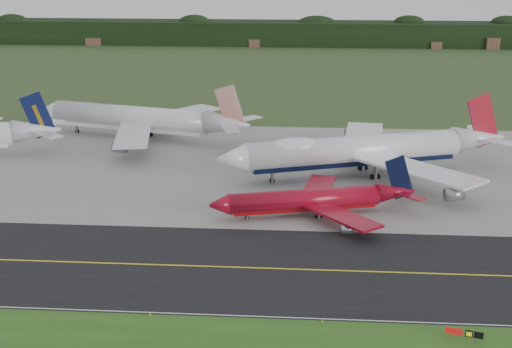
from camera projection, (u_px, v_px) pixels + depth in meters
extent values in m
plane|color=#314922|center=(326.00, 260.00, 114.89)|extent=(600.00, 600.00, 0.00)
cube|color=black|center=(326.00, 270.00, 111.08)|extent=(400.00, 32.00, 0.02)
cube|color=gray|center=(322.00, 168.00, 163.40)|extent=(400.00, 78.00, 0.01)
cube|color=yellow|center=(326.00, 270.00, 111.07)|extent=(400.00, 0.40, 0.00)
cube|color=silver|center=(328.00, 319.00, 96.33)|extent=(400.00, 0.25, 0.00)
cube|color=black|center=(317.00, 33.00, 374.70)|extent=(700.00, 24.00, 12.00)
cylinder|color=white|center=(353.00, 150.00, 155.68)|extent=(48.07, 22.11, 6.20)
cube|color=black|center=(353.00, 159.00, 156.28)|extent=(45.25, 19.84, 2.17)
cone|color=white|center=(231.00, 159.00, 148.82)|extent=(7.82, 7.88, 6.20)
cone|color=white|center=(479.00, 139.00, 163.23)|extent=(14.21, 10.14, 6.20)
ellipsoid|color=white|center=(294.00, 147.00, 151.75)|extent=(13.67, 9.18, 3.95)
cube|color=white|center=(418.00, 170.00, 145.40)|extent=(25.63, 25.88, 0.53)
cube|color=white|center=(364.00, 137.00, 170.83)|extent=(11.43, 28.33, 0.53)
cube|color=#A4121F|center=(483.00, 120.00, 162.15)|extent=(8.56, 3.44, 12.84)
cylinder|color=gray|center=(399.00, 178.00, 145.51)|extent=(4.06, 3.58, 2.60)
cylinder|color=gray|center=(350.00, 145.00, 169.83)|extent=(4.06, 3.58, 2.60)
cylinder|color=gray|center=(454.00, 194.00, 135.86)|extent=(4.06, 3.58, 2.60)
cylinder|color=gray|center=(352.00, 132.00, 182.28)|extent=(4.06, 3.58, 2.60)
cylinder|color=black|center=(272.00, 180.00, 152.68)|extent=(1.22, 0.85, 1.12)
cylinder|color=slate|center=(376.00, 170.00, 154.69)|extent=(1.11, 1.11, 4.14)
cylinder|color=black|center=(375.00, 177.00, 155.14)|extent=(1.24, 0.90, 1.12)
cylinder|color=slate|center=(363.00, 162.00, 160.97)|extent=(1.11, 1.11, 4.14)
cylinder|color=black|center=(363.00, 168.00, 161.42)|extent=(1.24, 0.90, 1.12)
cylinder|color=maroon|center=(304.00, 199.00, 133.23)|extent=(28.65, 11.24, 3.87)
cube|color=maroon|center=(304.00, 206.00, 133.61)|extent=(27.01, 9.93, 1.36)
cone|color=maroon|center=(219.00, 205.00, 130.33)|extent=(4.47, 4.68, 3.87)
cone|color=maroon|center=(396.00, 192.00, 136.41)|extent=(8.31, 5.72, 3.87)
cube|color=maroon|center=(342.00, 216.00, 126.85)|extent=(14.24, 15.52, 0.44)
cube|color=maroon|center=(318.00, 188.00, 141.79)|extent=(7.81, 16.59, 0.44)
cube|color=black|center=(399.00, 177.00, 135.63)|extent=(5.99, 1.90, 8.82)
cylinder|color=gray|center=(347.00, 229.00, 123.54)|extent=(2.47, 2.12, 1.63)
cylinder|color=gray|center=(311.00, 187.00, 145.63)|extent=(2.47, 2.12, 1.63)
cylinder|color=black|center=(247.00, 217.00, 132.12)|extent=(0.76, 0.49, 0.70)
cylinder|color=slate|center=(319.00, 213.00, 132.30)|extent=(0.67, 0.67, 2.00)
cylinder|color=black|center=(319.00, 217.00, 132.49)|extent=(0.76, 0.52, 0.70)
cylinder|color=slate|center=(313.00, 206.00, 136.29)|extent=(0.67, 0.67, 2.00)
cylinder|color=black|center=(313.00, 209.00, 136.49)|extent=(0.76, 0.52, 0.70)
cone|color=silver|center=(37.00, 131.00, 173.06)|extent=(12.55, 8.85, 5.78)
cube|color=#0D153C|center=(38.00, 115.00, 172.05)|extent=(7.88, 2.81, 11.67)
cylinder|color=silver|center=(130.00, 117.00, 187.60)|extent=(43.89, 17.20, 6.08)
cube|color=white|center=(131.00, 125.00, 188.19)|extent=(41.38, 15.16, 2.13)
cone|color=silver|center=(51.00, 111.00, 195.36)|extent=(6.86, 7.29, 6.08)
cone|color=silver|center=(228.00, 124.00, 178.74)|extent=(12.74, 8.86, 6.08)
cube|color=silver|center=(133.00, 135.00, 174.20)|extent=(12.16, 26.09, 0.55)
cube|color=silver|center=(177.00, 114.00, 196.80)|extent=(22.18, 24.31, 0.55)
cube|color=#AB1C0C|center=(230.00, 108.00, 177.34)|extent=(8.23, 2.64, 12.10)
cylinder|color=gray|center=(120.00, 147.00, 169.41)|extent=(3.87, 3.33, 2.56)
cylinder|color=gray|center=(185.00, 115.00, 202.81)|extent=(3.87, 3.33, 2.56)
cylinder|color=black|center=(77.00, 131.00, 194.38)|extent=(1.19, 0.76, 1.10)
cylinder|color=slate|center=(137.00, 135.00, 184.60)|extent=(1.04, 1.04, 3.84)
cylinder|color=black|center=(137.00, 140.00, 185.01)|extent=(1.20, 0.81, 1.10)
cylinder|color=slate|center=(149.00, 129.00, 190.63)|extent=(1.04, 1.04, 3.84)
cylinder|color=black|center=(149.00, 134.00, 191.04)|extent=(1.20, 0.81, 1.10)
cylinder|color=slate|center=(451.00, 336.00, 91.41)|extent=(0.12, 0.12, 0.69)
cylinder|color=slate|center=(475.00, 340.00, 90.46)|extent=(0.12, 0.12, 0.69)
cube|color=#A30E0C|center=(454.00, 331.00, 91.08)|extent=(2.13, 0.75, 0.89)
cube|color=black|center=(469.00, 334.00, 90.48)|extent=(1.00, 0.43, 0.89)
cube|color=black|center=(479.00, 335.00, 90.10)|extent=(1.19, 0.49, 0.89)
cylinder|color=yellow|center=(150.00, 315.00, 97.05)|extent=(0.16, 0.16, 0.50)
cylinder|color=yellow|center=(322.00, 321.00, 95.37)|extent=(0.16, 0.16, 0.50)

